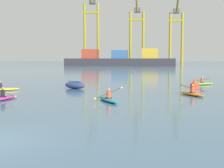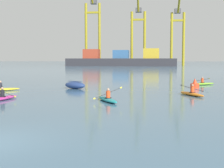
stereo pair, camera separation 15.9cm
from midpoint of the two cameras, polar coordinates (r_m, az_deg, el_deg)
The scene contains 11 objects.
container_barge at distance 134.59m, azimuth 1.69°, elevation 4.34°, with size 46.26×9.02×7.38m.
gantry_crane_west at distance 150.85m, azimuth -3.48°, elevation 10.65°, with size 7.61×14.90×39.14m.
gantry_crane_west_mid at distance 147.78m, azimuth 4.78°, elevation 10.02°, with size 7.11×16.37×36.86m.
gantry_crane_east_mid at distance 147.74m, azimuth 11.82°, elevation 9.64°, with size 6.59×17.62×32.42m.
capsized_dinghy at distance 32.16m, azimuth -6.57°, elevation -0.22°, with size 2.79×2.30×0.76m.
channel_buoy at distance 33.94m, azimuth 14.85°, elevation -0.08°, with size 0.90×0.90×1.00m.
kayak_lime at distance 38.09m, azimuth 16.20°, elevation 0.10°, with size 3.14×2.43×0.95m.
kayak_magenta at distance 24.48m, azimuth -18.86°, elevation -2.34°, with size 2.19×3.45×1.01m.
kayak_yellow at distance 31.57m, azimuth -19.16°, elevation -0.86°, with size 3.01×2.62×0.95m.
kayak_teal at distance 22.30m, azimuth -0.57°, elevation -2.75°, with size 2.11×3.29×1.04m.
kayak_orange at distance 26.79m, azimuth 14.36°, elevation -1.67°, with size 2.05×3.32×0.96m.
Camera 2 is at (6.04, -10.43, 3.00)m, focal length 50.66 mm.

